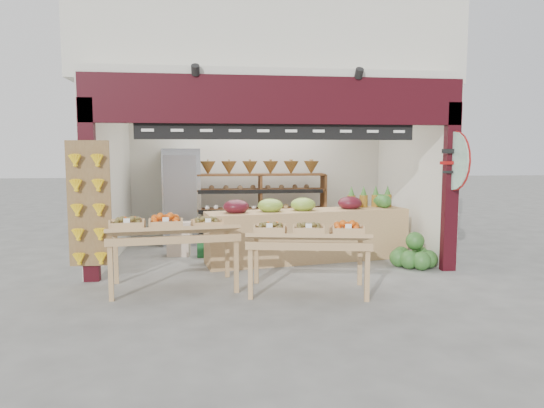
{
  "coord_description": "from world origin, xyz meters",
  "views": [
    {
      "loc": [
        -0.96,
        -8.28,
        1.87
      ],
      "look_at": [
        0.01,
        -0.2,
        1.01
      ],
      "focal_mm": 32.0,
      "sensor_mm": 36.0,
      "label": 1
    }
  ],
  "objects_px": {
    "refrigerator": "(181,196)",
    "mid_counter": "(308,233)",
    "display_table_left": "(165,228)",
    "cardboard_stack": "(193,243)",
    "back_shelving": "(260,190)",
    "watermelon_pile": "(413,255)",
    "display_table_right": "(308,233)"
  },
  "relations": [
    {
      "from": "refrigerator",
      "to": "mid_counter",
      "type": "height_order",
      "value": "refrigerator"
    },
    {
      "from": "display_table_left",
      "to": "cardboard_stack",
      "type": "bearing_deg",
      "value": 82.53
    },
    {
      "from": "back_shelving",
      "to": "watermelon_pile",
      "type": "bearing_deg",
      "value": -46.99
    },
    {
      "from": "back_shelving",
      "to": "watermelon_pile",
      "type": "xyz_separation_m",
      "value": [
        2.29,
        -2.46,
        -0.92
      ]
    },
    {
      "from": "cardboard_stack",
      "to": "watermelon_pile",
      "type": "distance_m",
      "value": 3.9
    },
    {
      "from": "back_shelving",
      "to": "display_table_right",
      "type": "bearing_deg",
      "value": -85.42
    },
    {
      "from": "mid_counter",
      "to": "display_table_left",
      "type": "distance_m",
      "value": 2.75
    },
    {
      "from": "watermelon_pile",
      "to": "refrigerator",
      "type": "bearing_deg",
      "value": 146.47
    },
    {
      "from": "display_table_left",
      "to": "watermelon_pile",
      "type": "distance_m",
      "value": 4.06
    },
    {
      "from": "display_table_right",
      "to": "mid_counter",
      "type": "bearing_deg",
      "value": 79.13
    },
    {
      "from": "back_shelving",
      "to": "display_table_left",
      "type": "distance_m",
      "value": 3.64
    },
    {
      "from": "display_table_left",
      "to": "watermelon_pile",
      "type": "relative_size",
      "value": 2.47
    },
    {
      "from": "refrigerator",
      "to": "display_table_left",
      "type": "distance_m",
      "value": 3.38
    },
    {
      "from": "display_table_right",
      "to": "watermelon_pile",
      "type": "distance_m",
      "value": 2.41
    },
    {
      "from": "display_table_right",
      "to": "watermelon_pile",
      "type": "relative_size",
      "value": 2.35
    },
    {
      "from": "cardboard_stack",
      "to": "watermelon_pile",
      "type": "height_order",
      "value": "cardboard_stack"
    },
    {
      "from": "mid_counter",
      "to": "watermelon_pile",
      "type": "bearing_deg",
      "value": -22.72
    },
    {
      "from": "back_shelving",
      "to": "refrigerator",
      "type": "height_order",
      "value": "refrigerator"
    },
    {
      "from": "mid_counter",
      "to": "watermelon_pile",
      "type": "distance_m",
      "value": 1.8
    },
    {
      "from": "back_shelving",
      "to": "refrigerator",
      "type": "relative_size",
      "value": 1.39
    },
    {
      "from": "back_shelving",
      "to": "display_table_right",
      "type": "distance_m",
      "value": 3.68
    },
    {
      "from": "back_shelving",
      "to": "display_table_left",
      "type": "height_order",
      "value": "back_shelving"
    },
    {
      "from": "watermelon_pile",
      "to": "display_table_right",
      "type": "bearing_deg",
      "value": -149.08
    },
    {
      "from": "back_shelving",
      "to": "cardboard_stack",
      "type": "relative_size",
      "value": 2.84
    },
    {
      "from": "cardboard_stack",
      "to": "refrigerator",
      "type": "bearing_deg",
      "value": 102.52
    },
    {
      "from": "display_table_left",
      "to": "refrigerator",
      "type": "bearing_deg",
      "value": 89.71
    },
    {
      "from": "cardboard_stack",
      "to": "display_table_right",
      "type": "height_order",
      "value": "display_table_right"
    },
    {
      "from": "mid_counter",
      "to": "display_table_left",
      "type": "relative_size",
      "value": 1.98
    },
    {
      "from": "refrigerator",
      "to": "mid_counter",
      "type": "relative_size",
      "value": 0.54
    },
    {
      "from": "back_shelving",
      "to": "cardboard_stack",
      "type": "height_order",
      "value": "back_shelving"
    },
    {
      "from": "back_shelving",
      "to": "display_table_left",
      "type": "bearing_deg",
      "value": -116.82
    },
    {
      "from": "refrigerator",
      "to": "display_table_left",
      "type": "xyz_separation_m",
      "value": [
        -0.02,
        -3.38,
        -0.13
      ]
    }
  ]
}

